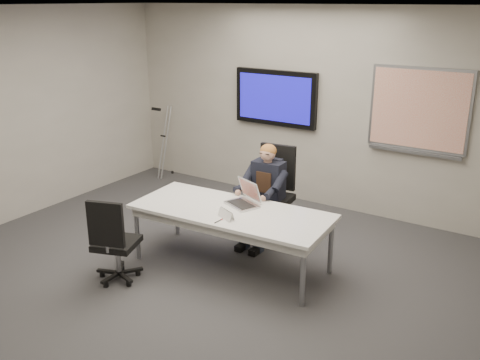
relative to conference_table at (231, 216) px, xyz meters
The scene contains 13 objects.
floor 0.94m from the conference_table, 108.90° to the right, with size 6.00×6.00×0.02m, color #333335.
ceiling 2.32m from the conference_table, 108.90° to the right, with size 6.00×6.00×0.02m, color silver.
wall_back 2.46m from the conference_table, 95.79° to the left, with size 6.00×0.02×2.80m, color #9D998E.
conference_table is the anchor object (origin of this frame).
tv_display 2.54m from the conference_table, 108.01° to the left, with size 1.30×0.09×0.80m.
whiteboard 2.79m from the conference_table, 60.06° to the left, with size 1.25×0.08×1.10m.
office_chair_far 0.96m from the conference_table, 91.67° to the left, with size 0.60×0.60×1.16m.
office_chair_near 1.30m from the conference_table, 131.12° to the right, with size 0.58×0.58×0.96m.
seated_person 0.69m from the conference_table, 91.82° to the left, with size 0.39×0.66×1.23m.
crutch 3.42m from the conference_table, 142.82° to the left, with size 0.17×0.41×1.23m, color #B4B8BC, non-canonical shape.
laptop 0.28m from the conference_table, 83.46° to the left, with size 0.44×0.47×0.26m.
name_tent 0.27m from the conference_table, 69.10° to the right, with size 0.24×0.07×0.09m, color white, non-canonical shape.
pen 0.36m from the conference_table, 78.28° to the right, with size 0.01×0.01×0.13m, color black.
Camera 1 is at (3.27, -3.82, 2.87)m, focal length 40.00 mm.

